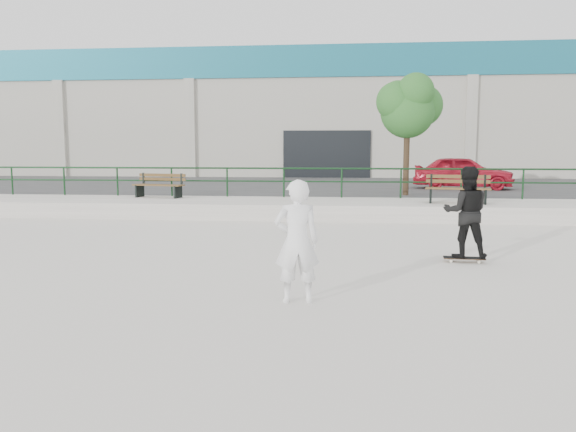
# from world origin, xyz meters

# --- Properties ---
(ground) EXTENTS (120.00, 120.00, 0.00)m
(ground) POSITION_xyz_m (0.00, 0.00, 0.00)
(ground) COLOR silver
(ground) RESTS_ON ground
(ledge) EXTENTS (30.00, 3.00, 0.50)m
(ledge) POSITION_xyz_m (0.00, 9.50, 0.25)
(ledge) COLOR #B6B1A6
(ledge) RESTS_ON ground
(parking_strip) EXTENTS (60.00, 14.00, 0.50)m
(parking_strip) POSITION_xyz_m (0.00, 18.00, 0.25)
(parking_strip) COLOR #373737
(parking_strip) RESTS_ON ground
(railing) EXTENTS (28.00, 0.06, 1.03)m
(railing) POSITION_xyz_m (-0.00, 10.80, 1.24)
(railing) COLOR #13361A
(railing) RESTS_ON ledge
(commercial_building) EXTENTS (44.20, 16.33, 8.00)m
(commercial_building) POSITION_xyz_m (-0.00, 31.99, 4.58)
(commercial_building) COLOR beige
(commercial_building) RESTS_ON ground
(bench_left) EXTENTS (1.87, 0.88, 0.83)m
(bench_left) POSITION_xyz_m (-5.27, 10.26, 0.91)
(bench_left) COLOR #4E381B
(bench_left) RESTS_ON ledge
(bench_right) EXTENTS (1.99, 0.86, 0.89)m
(bench_right) POSITION_xyz_m (4.59, 9.21, 0.94)
(bench_right) COLOR #4E381B
(bench_right) RESTS_ON ledge
(tree) EXTENTS (2.42, 2.15, 4.30)m
(tree) POSITION_xyz_m (3.33, 12.12, 3.72)
(tree) COLOR #433221
(tree) RESTS_ON parking_strip
(red_car) EXTENTS (4.26, 2.27, 1.38)m
(red_car) POSITION_xyz_m (6.01, 15.59, 1.19)
(red_car) COLOR red
(red_car) RESTS_ON parking_strip
(skateboard) EXTENTS (0.79, 0.25, 0.09)m
(skateboard) POSITION_xyz_m (3.46, 2.47, 0.07)
(skateboard) COLOR black
(skateboard) RESTS_ON ground
(standing_skater) EXTENTS (0.90, 0.72, 1.76)m
(standing_skater) POSITION_xyz_m (3.46, 2.47, 0.97)
(standing_skater) COLOR black
(standing_skater) RESTS_ON skateboard
(seated_skater) EXTENTS (0.71, 0.53, 1.76)m
(seated_skater) POSITION_xyz_m (0.48, -0.71, 0.88)
(seated_skater) COLOR white
(seated_skater) RESTS_ON ground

